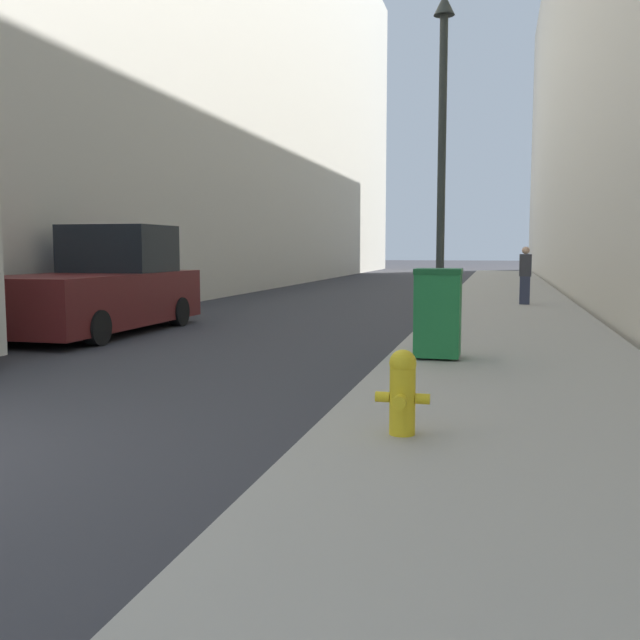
{
  "coord_description": "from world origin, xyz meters",
  "views": [
    {
      "loc": [
        5.27,
        -4.09,
        1.73
      ],
      "look_at": [
        -0.1,
        17.24,
        -0.49
      ],
      "focal_mm": 40.0,
      "sensor_mm": 36.0,
      "label": 1
    }
  ],
  "objects_px": {
    "fire_hydrant": "(402,390)",
    "lamppost": "(442,141)",
    "pedestrian_on_sidewalk": "(525,275)",
    "pickup_truck": "(101,288)",
    "trash_bin": "(438,313)"
  },
  "relations": [
    {
      "from": "lamppost",
      "to": "pedestrian_on_sidewalk",
      "type": "relative_size",
      "value": 4.06
    },
    {
      "from": "pedestrian_on_sidewalk",
      "to": "fire_hydrant",
      "type": "bearing_deg",
      "value": -95.62
    },
    {
      "from": "lamppost",
      "to": "pickup_truck",
      "type": "distance_m",
      "value": 7.57
    },
    {
      "from": "pedestrian_on_sidewalk",
      "to": "pickup_truck",
      "type": "bearing_deg",
      "value": -137.76
    },
    {
      "from": "fire_hydrant",
      "to": "pedestrian_on_sidewalk",
      "type": "bearing_deg",
      "value": 84.38
    },
    {
      "from": "pedestrian_on_sidewalk",
      "to": "trash_bin",
      "type": "bearing_deg",
      "value": -98.27
    },
    {
      "from": "trash_bin",
      "to": "lamppost",
      "type": "height_order",
      "value": "lamppost"
    },
    {
      "from": "fire_hydrant",
      "to": "pedestrian_on_sidewalk",
      "type": "distance_m",
      "value": 15.05
    },
    {
      "from": "pickup_truck",
      "to": "pedestrian_on_sidewalk",
      "type": "bearing_deg",
      "value": 42.24
    },
    {
      "from": "fire_hydrant",
      "to": "pickup_truck",
      "type": "height_order",
      "value": "pickup_truck"
    },
    {
      "from": "fire_hydrant",
      "to": "lamppost",
      "type": "bearing_deg",
      "value": 92.69
    },
    {
      "from": "trash_bin",
      "to": "pedestrian_on_sidewalk",
      "type": "bearing_deg",
      "value": 81.73
    },
    {
      "from": "fire_hydrant",
      "to": "pedestrian_on_sidewalk",
      "type": "height_order",
      "value": "pedestrian_on_sidewalk"
    },
    {
      "from": "fire_hydrant",
      "to": "pickup_truck",
      "type": "xyz_separation_m",
      "value": [
        -7.15,
        7.14,
        0.37
      ]
    },
    {
      "from": "pickup_truck",
      "to": "pedestrian_on_sidewalk",
      "type": "distance_m",
      "value": 11.65
    }
  ]
}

